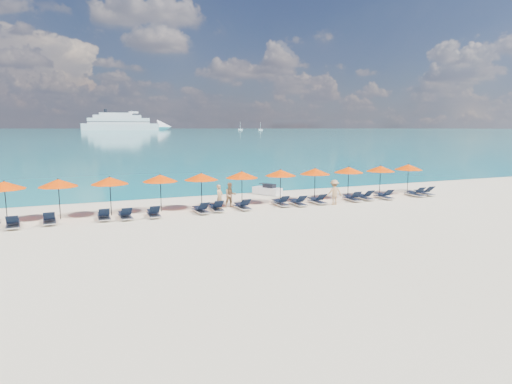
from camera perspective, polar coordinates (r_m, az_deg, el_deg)
name	(u,v)px	position (r m, az deg, el deg)	size (l,w,h in m)	color
ground	(277,222)	(23.01, 2.82, -4.01)	(1400.00, 1400.00, 0.00)	beige
sea	(88,130)	(680.42, -21.52, 7.72)	(1600.00, 1300.00, 0.01)	#1FA9B2
cruise_ship	(128,124)	(592.76, -16.66, 8.71)	(115.97, 21.51, 32.16)	silver
sailboat_near	(240,129)	(603.52, -2.12, 8.38)	(6.52, 2.17, 11.96)	silver
sailboat_far	(260,129)	(561.79, 0.59, 8.34)	(5.78, 1.93, 10.60)	silver
jetski	(267,190)	(32.06, 1.54, 0.24)	(1.81, 2.41, 0.81)	white
beachgoer_a	(220,197)	(26.47, -4.89, -0.66)	(0.56, 0.37, 1.53)	tan
beachgoer_b	(230,195)	(26.97, -3.43, -0.42)	(0.76, 0.44, 1.57)	tan
beachgoer_c	(334,192)	(28.34, 10.39, -0.03)	(1.06, 0.49, 1.64)	tan
umbrella_0	(4,185)	(25.99, -30.55, 0.77)	(2.10, 2.10, 2.28)	black
umbrella_1	(58,183)	(25.73, -24.88, 1.11)	(2.10, 2.10, 2.28)	black
umbrella_2	(110,181)	(25.72, -18.92, 1.44)	(2.10, 2.10, 2.28)	black
umbrella_3	(160,178)	(26.12, -12.65, 1.81)	(2.10, 2.10, 2.28)	black
umbrella_4	(201,177)	(26.48, -7.31, 2.04)	(2.10, 2.10, 2.28)	black
umbrella_5	(242,175)	(27.33, -1.90, 2.32)	(2.10, 2.10, 2.28)	black
umbrella_6	(280,173)	(28.52, 3.29, 2.58)	(2.10, 2.10, 2.28)	black
umbrella_7	(315,171)	(29.66, 7.88, 2.75)	(2.10, 2.10, 2.28)	black
umbrella_8	(349,170)	(31.15, 12.25, 2.91)	(2.10, 2.10, 2.28)	black
umbrella_9	(381,169)	(32.55, 16.27, 3.01)	(2.10, 2.10, 2.28)	black
umbrella_10	(409,167)	(34.49, 19.67, 3.15)	(2.10, 2.10, 2.28)	black
lounger_1	(13,223)	(24.85, -29.68, -3.65)	(0.79, 1.75, 0.66)	silver
lounger_2	(49,220)	(24.96, -25.83, -3.32)	(0.73, 1.74, 0.66)	silver
lounger_3	(104,216)	(24.86, -19.62, -3.00)	(0.64, 1.71, 0.66)	silver
lounger_4	(125,215)	(24.73, -17.03, -2.93)	(0.71, 1.73, 0.66)	silver
lounger_5	(154,213)	(24.86, -13.50, -2.72)	(0.65, 1.71, 0.66)	silver
lounger_6	(201,209)	(25.42, -7.37, -2.30)	(0.74, 1.74, 0.66)	silver
lounger_7	(217,207)	(25.94, -5.28, -2.04)	(0.73, 1.74, 0.66)	silver
lounger_8	(242,206)	(26.36, -1.82, -1.84)	(0.66, 1.72, 0.66)	silver
lounger_9	(281,202)	(27.56, 3.30, -1.38)	(0.62, 1.70, 0.66)	silver
lounger_10	(298,202)	(27.75, 5.59, -1.34)	(0.65, 1.71, 0.66)	silver
lounger_11	(317,200)	(28.57, 8.17, -1.10)	(0.64, 1.71, 0.66)	silver
lounger_12	(352,198)	(30.02, 12.69, -0.75)	(0.76, 1.75, 0.66)	silver
lounger_13	(364,196)	(30.73, 14.25, -0.59)	(0.68, 1.72, 0.66)	silver
lounger_14	(384,196)	(31.52, 16.71, -0.46)	(0.74, 1.74, 0.66)	silver
lounger_15	(415,193)	(33.37, 20.44, -0.15)	(0.67, 1.72, 0.66)	silver
lounger_16	(424,192)	(34.13, 21.52, -0.02)	(0.65, 1.71, 0.66)	silver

